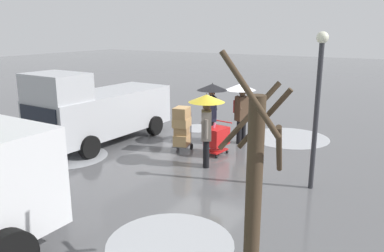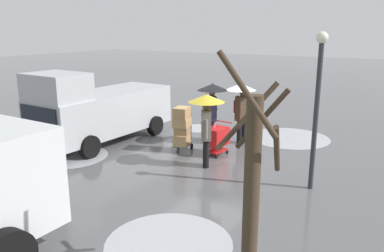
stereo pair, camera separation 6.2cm
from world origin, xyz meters
TOP-DOWN VIEW (x-y plane):
  - ground_plane at (0.00, 0.00)m, footprint 90.00×90.00m
  - slush_patch_near_cluster at (-2.07, -2.81)m, footprint 2.91×2.91m
  - slush_patch_under_van at (3.25, 2.85)m, footprint 2.43×2.43m
  - slush_patch_mid_street at (-2.34, 5.44)m, footprint 2.42×2.42m
  - slush_patch_far_side at (1.49, -2.30)m, footprint 1.36×1.36m
  - cargo_van_parked_right at (3.48, 1.21)m, footprint 2.37×5.42m
  - shopping_cart_vendor at (-0.67, 0.29)m, footprint 0.65×0.88m
  - hand_dolly_boxes at (0.44, 0.59)m, footprint 0.66×0.80m
  - pedestrian_pink_side at (-0.88, 1.37)m, footprint 1.04×1.04m
  - pedestrian_black_side at (-0.80, -1.24)m, footprint 1.04×1.04m
  - pedestrian_white_side at (0.03, -0.69)m, footprint 1.04×1.04m
  - bare_tree_near at (-4.13, 5.87)m, footprint 1.14×1.15m
  - street_lamp at (-3.94, 1.45)m, footprint 0.28×0.28m

SIDE VIEW (x-z plane):
  - ground_plane at x=0.00m, z-range 0.00..0.00m
  - slush_patch_near_cluster at x=-2.07m, z-range 0.00..0.01m
  - slush_patch_under_van at x=3.25m, z-range 0.00..0.01m
  - slush_patch_mid_street at x=-2.34m, z-range 0.00..0.01m
  - slush_patch_far_side at x=1.49m, z-range 0.00..0.01m
  - shopping_cart_vendor at x=-0.67m, z-range 0.05..1.09m
  - hand_dolly_boxes at x=0.44m, z-range 0.09..1.57m
  - cargo_van_parked_right at x=3.48m, z-range -0.12..2.48m
  - pedestrian_black_side at x=-0.80m, z-range 0.50..2.64m
  - pedestrian_pink_side at x=-0.88m, z-range 0.51..2.66m
  - pedestrian_white_side at x=0.03m, z-range 0.51..2.66m
  - bare_tree_near at x=-4.13m, z-range -0.14..3.54m
  - street_lamp at x=-3.94m, z-range 0.44..4.30m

